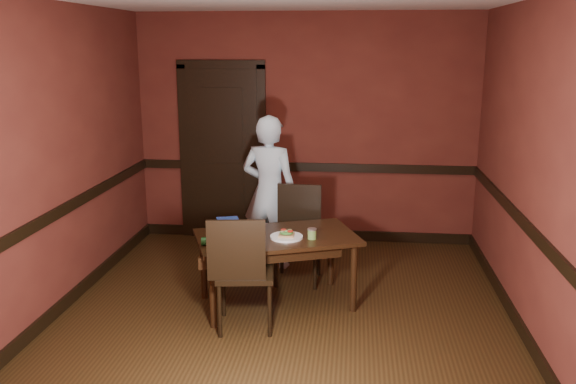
% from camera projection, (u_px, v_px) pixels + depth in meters
% --- Properties ---
extents(floor, '(4.00, 4.50, 0.01)m').
position_uv_depth(floor, '(284.00, 318.00, 5.34)').
color(floor, black).
rests_on(floor, ground).
extents(wall_back, '(4.00, 0.02, 2.70)m').
position_uv_depth(wall_back, '(306.00, 129.00, 7.19)').
color(wall_back, '#59221B').
rests_on(wall_back, ground).
extents(wall_front, '(4.00, 0.02, 2.70)m').
position_uv_depth(wall_front, '(227.00, 261.00, 2.85)').
color(wall_front, '#59221B').
rests_on(wall_front, ground).
extents(wall_left, '(0.02, 4.50, 2.70)m').
position_uv_depth(wall_left, '(53.00, 162.00, 5.24)').
color(wall_left, '#59221B').
rests_on(wall_left, ground).
extents(wall_right, '(0.02, 4.50, 2.70)m').
position_uv_depth(wall_right, '(535.00, 172.00, 4.81)').
color(wall_right, '#59221B').
rests_on(wall_right, ground).
extents(dado_back, '(4.00, 0.03, 0.10)m').
position_uv_depth(dado_back, '(305.00, 167.00, 7.29)').
color(dado_back, black).
rests_on(dado_back, ground).
extents(dado_left, '(0.03, 4.50, 0.10)m').
position_uv_depth(dado_left, '(59.00, 212.00, 5.34)').
color(dado_left, black).
rests_on(dado_left, ground).
extents(dado_right, '(0.03, 4.50, 0.10)m').
position_uv_depth(dado_right, '(527.00, 227.00, 4.91)').
color(dado_right, black).
rests_on(dado_right, ground).
extents(baseboard_back, '(4.00, 0.03, 0.12)m').
position_uv_depth(baseboard_back, '(305.00, 234.00, 7.48)').
color(baseboard_back, black).
rests_on(baseboard_back, ground).
extents(baseboard_left, '(0.03, 4.50, 0.12)m').
position_uv_depth(baseboard_left, '(67.00, 301.00, 5.54)').
color(baseboard_left, black).
rests_on(baseboard_left, ground).
extents(baseboard_right, '(0.03, 4.50, 0.12)m').
position_uv_depth(baseboard_right, '(518.00, 322.00, 5.11)').
color(baseboard_right, black).
rests_on(baseboard_right, ground).
extents(door, '(1.05, 0.07, 2.20)m').
position_uv_depth(door, '(223.00, 150.00, 7.33)').
color(door, black).
rests_on(door, ground).
extents(dining_table, '(1.60, 1.25, 0.66)m').
position_uv_depth(dining_table, '(277.00, 270.00, 5.54)').
color(dining_table, black).
rests_on(dining_table, floor).
extents(chair_far, '(0.46, 0.46, 0.96)m').
position_uv_depth(chair_far, '(298.00, 236.00, 6.06)').
color(chair_far, black).
rests_on(chair_far, floor).
extents(chair_near, '(0.53, 0.53, 1.00)m').
position_uv_depth(chair_near, '(245.00, 271.00, 5.07)').
color(chair_near, black).
rests_on(chair_near, floor).
extents(person, '(0.66, 0.50, 1.63)m').
position_uv_depth(person, '(269.00, 192.00, 6.42)').
color(person, silver).
rests_on(person, floor).
extents(sandwich_plate, '(0.29, 0.29, 0.07)m').
position_uv_depth(sandwich_plate, '(286.00, 236.00, 5.39)').
color(sandwich_plate, white).
rests_on(sandwich_plate, dining_table).
extents(sauce_jar, '(0.08, 0.08, 0.10)m').
position_uv_depth(sauce_jar, '(312.00, 234.00, 5.36)').
color(sauce_jar, '#658E41').
rests_on(sauce_jar, dining_table).
extents(cheese_saucer, '(0.17, 0.17, 0.05)m').
position_uv_depth(cheese_saucer, '(228.00, 228.00, 5.60)').
color(cheese_saucer, white).
rests_on(cheese_saucer, dining_table).
extents(food_tub, '(0.23, 0.20, 0.08)m').
position_uv_depth(food_tub, '(228.00, 223.00, 5.70)').
color(food_tub, blue).
rests_on(food_tub, dining_table).
extents(wrapped_veg, '(0.26, 0.09, 0.07)m').
position_uv_depth(wrapped_veg, '(216.00, 241.00, 5.19)').
color(wrapped_veg, '#13481A').
rests_on(wrapped_veg, dining_table).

